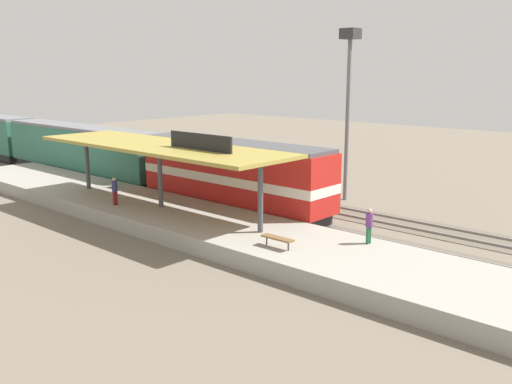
{
  "coord_description": "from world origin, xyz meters",
  "views": [
    {
      "loc": [
        -24.99,
        -26.1,
        8.89
      ],
      "look_at": [
        -1.38,
        -4.79,
        2.0
      ],
      "focal_mm": 39.12,
      "sensor_mm": 36.0,
      "label": 1
    }
  ],
  "objects": [
    {
      "name": "locomotive",
      "position": [
        0.0,
        -1.59,
        2.41
      ],
      "size": [
        2.93,
        14.43,
        4.44
      ],
      "color": "#28282D",
      "rests_on": "track_near"
    },
    {
      "name": "platform",
      "position": [
        -4.6,
        0.0,
        0.45
      ],
      "size": [
        6.0,
        44.0,
        0.9
      ],
      "primitive_type": "cube",
      "color": "#9E998E",
      "rests_on": "ground"
    },
    {
      "name": "track_far",
      "position": [
        4.6,
        0.0,
        0.03
      ],
      "size": [
        3.2,
        110.0,
        0.16
      ],
      "color": "#5F5649",
      "rests_on": "ground"
    },
    {
      "name": "station_canopy",
      "position": [
        -4.6,
        -0.09,
        4.53
      ],
      "size": [
        5.2,
        18.0,
        4.7
      ],
      "color": "#47474C",
      "rests_on": "platform"
    },
    {
      "name": "person_walking",
      "position": [
        -6.14,
        2.5,
        1.85
      ],
      "size": [
        0.34,
        0.34,
        1.71
      ],
      "color": "maroon",
      "rests_on": "platform"
    },
    {
      "name": "freight_car",
      "position": [
        4.6,
        3.07,
        1.97
      ],
      "size": [
        2.8,
        12.0,
        3.54
      ],
      "color": "#28282D",
      "rests_on": "track_far"
    },
    {
      "name": "platform_bench",
      "position": [
        -6.0,
        -10.3,
        1.34
      ],
      "size": [
        0.44,
        1.7,
        0.5
      ],
      "color": "#333338",
      "rests_on": "platform"
    },
    {
      "name": "track_near",
      "position": [
        0.0,
        0.0,
        0.03
      ],
      "size": [
        3.2,
        110.0,
        0.16
      ],
      "color": "#5F5649",
      "rests_on": "ground"
    },
    {
      "name": "ground_plane",
      "position": [
        2.0,
        0.0,
        0.0
      ],
      "size": [
        120.0,
        120.0,
        0.0
      ],
      "primitive_type": "plane",
      "color": "#706656"
    },
    {
      "name": "light_mast",
      "position": [
        7.8,
        -4.99,
        8.4
      ],
      "size": [
        1.1,
        1.1,
        11.7
      ],
      "color": "slate",
      "rests_on": "ground"
    },
    {
      "name": "passenger_carriage_front",
      "position": [
        0.0,
        16.41,
        2.31
      ],
      "size": [
        2.9,
        20.0,
        4.24
      ],
      "color": "#28282D",
      "rests_on": "track_near"
    },
    {
      "name": "person_waiting",
      "position": [
        -2.62,
        -13.1,
        1.85
      ],
      "size": [
        0.34,
        0.34,
        1.71
      ],
      "color": "#23603D",
      "rests_on": "platform"
    }
  ]
}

